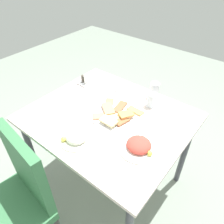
{
  "coord_description": "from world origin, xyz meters",
  "views": [
    {
      "loc": [
        -0.71,
        0.84,
        1.67
      ],
      "look_at": [
        -0.02,
        -0.02,
        0.77
      ],
      "focal_mm": 34.77,
      "sensor_mm": 36.0,
      "label": 1
    }
  ],
  "objects_px": {
    "dining_table": "(109,125)",
    "fork": "(109,87)",
    "salad_plate_greens": "(139,146)",
    "soda_can": "(154,91)",
    "salad_plate_rice": "(76,137)",
    "drinking_glass": "(152,100)",
    "pide_platter": "(117,114)",
    "condiment_caddy": "(85,81)",
    "dining_chair": "(16,197)",
    "paper_napkin": "(108,89)",
    "spoon": "(106,89)"
  },
  "relations": [
    {
      "from": "spoon",
      "to": "condiment_caddy",
      "type": "bearing_deg",
      "value": 22.31
    },
    {
      "from": "dining_chair",
      "to": "drinking_glass",
      "type": "bearing_deg",
      "value": -106.44
    },
    {
      "from": "salad_plate_rice",
      "to": "paper_napkin",
      "type": "xyz_separation_m",
      "value": [
        0.2,
        -0.53,
        -0.02
      ]
    },
    {
      "from": "dining_chair",
      "to": "salad_plate_greens",
      "type": "relative_size",
      "value": 3.96
    },
    {
      "from": "drinking_glass",
      "to": "fork",
      "type": "height_order",
      "value": "drinking_glass"
    },
    {
      "from": "dining_chair",
      "to": "fork",
      "type": "distance_m",
      "value": 0.97
    },
    {
      "from": "salad_plate_greens",
      "to": "spoon",
      "type": "height_order",
      "value": "salad_plate_greens"
    },
    {
      "from": "salad_plate_greens",
      "to": "dining_chair",
      "type": "bearing_deg",
      "value": 52.69
    },
    {
      "from": "salad_plate_greens",
      "to": "drinking_glass",
      "type": "distance_m",
      "value": 0.41
    },
    {
      "from": "pide_platter",
      "to": "soda_can",
      "type": "height_order",
      "value": "soda_can"
    },
    {
      "from": "fork",
      "to": "drinking_glass",
      "type": "bearing_deg",
      "value": -173.79
    },
    {
      "from": "fork",
      "to": "pide_platter",
      "type": "bearing_deg",
      "value": 142.83
    },
    {
      "from": "drinking_glass",
      "to": "dining_chair",
      "type": "bearing_deg",
      "value": 73.56
    },
    {
      "from": "dining_chair",
      "to": "salad_plate_rice",
      "type": "relative_size",
      "value": 4.55
    },
    {
      "from": "dining_table",
      "to": "salad_plate_greens",
      "type": "relative_size",
      "value": 4.43
    },
    {
      "from": "fork",
      "to": "spoon",
      "type": "xyz_separation_m",
      "value": [
        0.0,
        0.04,
        0.0
      ]
    },
    {
      "from": "dining_table",
      "to": "spoon",
      "type": "distance_m",
      "value": 0.32
    },
    {
      "from": "salad_plate_rice",
      "to": "spoon",
      "type": "relative_size",
      "value": 1.07
    },
    {
      "from": "salad_plate_greens",
      "to": "soda_can",
      "type": "distance_m",
      "value": 0.52
    },
    {
      "from": "soda_can",
      "to": "fork",
      "type": "height_order",
      "value": "soda_can"
    },
    {
      "from": "soda_can",
      "to": "dining_table",
      "type": "bearing_deg",
      "value": 71.32
    },
    {
      "from": "fork",
      "to": "soda_can",
      "type": "bearing_deg",
      "value": -157.78
    },
    {
      "from": "dining_table",
      "to": "dining_chair",
      "type": "bearing_deg",
      "value": 80.05
    },
    {
      "from": "soda_can",
      "to": "fork",
      "type": "relative_size",
      "value": 0.64
    },
    {
      "from": "drinking_glass",
      "to": "condiment_caddy",
      "type": "height_order",
      "value": "drinking_glass"
    },
    {
      "from": "pide_platter",
      "to": "salad_plate_greens",
      "type": "relative_size",
      "value": 1.51
    },
    {
      "from": "pide_platter",
      "to": "drinking_glass",
      "type": "distance_m",
      "value": 0.27
    },
    {
      "from": "paper_napkin",
      "to": "condiment_caddy",
      "type": "xyz_separation_m",
      "value": [
        0.19,
        0.06,
        0.02
      ]
    },
    {
      "from": "salad_plate_rice",
      "to": "drinking_glass",
      "type": "xyz_separation_m",
      "value": [
        -0.17,
        -0.56,
        0.03
      ]
    },
    {
      "from": "condiment_caddy",
      "to": "dining_table",
      "type": "bearing_deg",
      "value": 155.07
    },
    {
      "from": "salad_plate_greens",
      "to": "paper_napkin",
      "type": "relative_size",
      "value": 1.98
    },
    {
      "from": "dining_chair",
      "to": "drinking_glass",
      "type": "distance_m",
      "value": 1.03
    },
    {
      "from": "salad_plate_greens",
      "to": "drinking_glass",
      "type": "bearing_deg",
      "value": -68.6
    },
    {
      "from": "dining_table",
      "to": "salad_plate_greens",
      "type": "height_order",
      "value": "salad_plate_greens"
    },
    {
      "from": "salad_plate_greens",
      "to": "soda_can",
      "type": "xyz_separation_m",
      "value": [
        0.19,
        -0.48,
        0.04
      ]
    },
    {
      "from": "dining_table",
      "to": "spoon",
      "type": "relative_size",
      "value": 5.44
    },
    {
      "from": "dining_table",
      "to": "fork",
      "type": "bearing_deg",
      "value": -51.41
    },
    {
      "from": "paper_napkin",
      "to": "dining_table",
      "type": "bearing_deg",
      "value": 130.58
    },
    {
      "from": "dining_table",
      "to": "condiment_caddy",
      "type": "height_order",
      "value": "condiment_caddy"
    },
    {
      "from": "drinking_glass",
      "to": "soda_can",
      "type": "bearing_deg",
      "value": -68.93
    },
    {
      "from": "dining_table",
      "to": "fork",
      "type": "distance_m",
      "value": 0.35
    },
    {
      "from": "pide_platter",
      "to": "soda_can",
      "type": "bearing_deg",
      "value": -104.16
    },
    {
      "from": "dining_table",
      "to": "soda_can",
      "type": "distance_m",
      "value": 0.42
    },
    {
      "from": "salad_plate_greens",
      "to": "condiment_caddy",
      "type": "xyz_separation_m",
      "value": [
        0.72,
        -0.3,
        0.0
      ]
    },
    {
      "from": "dining_table",
      "to": "spoon",
      "type": "height_order",
      "value": "spoon"
    },
    {
      "from": "drinking_glass",
      "to": "paper_napkin",
      "type": "bearing_deg",
      "value": 4.06
    },
    {
      "from": "condiment_caddy",
      "to": "soda_can",
      "type": "bearing_deg",
      "value": -160.98
    },
    {
      "from": "dining_chair",
      "to": "spoon",
      "type": "relative_size",
      "value": 4.86
    },
    {
      "from": "dining_table",
      "to": "fork",
      "type": "xyz_separation_m",
      "value": [
        0.21,
        -0.26,
        0.09
      ]
    },
    {
      "from": "salad_plate_greens",
      "to": "soda_can",
      "type": "relative_size",
      "value": 1.9
    }
  ]
}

